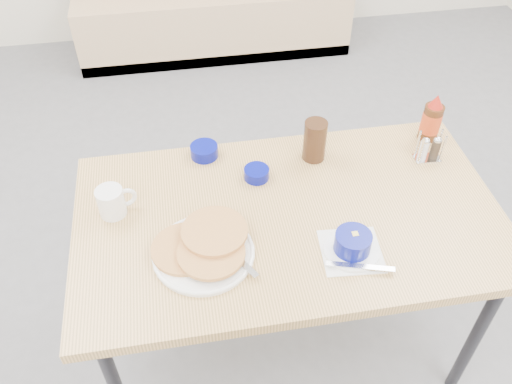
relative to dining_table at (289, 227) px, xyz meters
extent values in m
cube|color=tan|center=(0.00, 2.47, -0.47)|extent=(1.90, 0.55, 0.45)
cube|color=#2D2D33|center=(0.00, 2.47, -0.66)|extent=(1.90, 0.55, 0.08)
cube|color=tan|center=(0.00, 0.00, 0.04)|extent=(1.40, 0.80, 0.04)
cylinder|color=#2D2D33|center=(0.62, -0.32, -0.34)|extent=(0.04, 0.04, 0.72)
cylinder|color=#2D2D33|center=(-0.62, 0.32, -0.34)|extent=(0.04, 0.04, 0.72)
cylinder|color=#2D2D33|center=(0.62, 0.32, -0.34)|extent=(0.04, 0.04, 0.72)
cylinder|color=white|center=(-0.29, -0.13, 0.07)|extent=(0.31, 0.31, 0.02)
cylinder|color=tan|center=(-0.35, -0.11, 0.08)|extent=(0.21, 0.21, 0.01)
cylinder|color=tan|center=(-0.27, -0.15, 0.10)|extent=(0.21, 0.21, 0.01)
cylinder|color=tan|center=(-0.25, -0.08, 0.11)|extent=(0.21, 0.21, 0.01)
cube|color=silver|center=(-0.19, -0.19, 0.08)|extent=(0.09, 0.13, 0.01)
cylinder|color=white|center=(-0.57, 0.10, 0.11)|extent=(0.09, 0.09, 0.10)
cylinder|color=black|center=(-0.57, 0.10, 0.16)|extent=(0.08, 0.08, 0.00)
torus|color=white|center=(-0.52, 0.11, 0.11)|extent=(0.08, 0.03, 0.07)
cube|color=white|center=(0.15, -0.19, 0.06)|extent=(0.20, 0.20, 0.00)
cylinder|color=white|center=(0.15, -0.19, 0.07)|extent=(0.17, 0.17, 0.01)
cylinder|color=#050B75|center=(0.15, -0.19, 0.11)|extent=(0.11, 0.11, 0.06)
cylinder|color=white|center=(0.15, -0.19, 0.13)|extent=(0.10, 0.10, 0.01)
cube|color=#F4DB60|center=(0.16, -0.18, 0.14)|extent=(0.02, 0.02, 0.01)
cube|color=silver|center=(0.16, -0.26, 0.08)|extent=(0.20, 0.08, 0.01)
cylinder|color=#050B75|center=(-0.24, 0.34, 0.08)|extent=(0.10, 0.10, 0.05)
cylinder|color=#050B75|center=(-0.08, 0.19, 0.08)|extent=(0.09, 0.09, 0.04)
cylinder|color=#331D10|center=(0.15, 0.27, 0.14)|extent=(0.11, 0.11, 0.15)
cube|color=silver|center=(0.55, 0.19, 0.06)|extent=(0.10, 0.06, 0.00)
cylinder|color=silver|center=(0.51, 0.17, 0.12)|extent=(0.01, 0.01, 0.11)
cylinder|color=silver|center=(0.59, 0.17, 0.12)|extent=(0.01, 0.01, 0.11)
cylinder|color=silver|center=(0.52, 0.21, 0.12)|extent=(0.01, 0.01, 0.11)
cylinder|color=silver|center=(0.59, 0.21, 0.12)|extent=(0.01, 0.01, 0.11)
cylinder|color=silver|center=(0.53, 0.19, 0.10)|extent=(0.03, 0.03, 0.07)
cylinder|color=#3F3326|center=(0.58, 0.19, 0.10)|extent=(0.03, 0.03, 0.07)
cylinder|color=#47230F|center=(0.60, 0.31, 0.13)|extent=(0.07, 0.07, 0.14)
cylinder|color=#EF5B1B|center=(0.60, 0.31, 0.14)|extent=(0.07, 0.07, 0.08)
cone|color=#AE1E10|center=(0.60, 0.31, 0.23)|extent=(0.05, 0.05, 0.05)
cube|color=#FA5379|center=(-0.34, -0.16, 0.06)|extent=(0.04, 0.04, 0.00)
camera|label=1|loc=(-0.31, -1.18, 1.35)|focal=38.00mm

